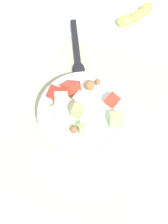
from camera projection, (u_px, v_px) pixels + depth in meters
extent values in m
plane|color=silver|center=(89.00, 118.00, 0.65)|extent=(2.40, 2.40, 0.00)
cube|color=tan|center=(89.00, 118.00, 0.64)|extent=(0.50, 0.35, 0.01)
cylinder|color=white|center=(84.00, 115.00, 0.62)|extent=(0.21, 0.21, 0.05)
torus|color=white|center=(84.00, 110.00, 0.59)|extent=(0.23, 0.23, 0.02)
cube|color=#93C160|center=(78.00, 111.00, 0.56)|extent=(0.03, 0.02, 0.03)
cube|color=#A3CC6B|center=(115.00, 120.00, 0.57)|extent=(0.04, 0.04, 0.04)
sphere|color=brown|center=(74.00, 129.00, 0.55)|extent=(0.03, 0.03, 0.03)
cube|color=#A3CC6B|center=(82.00, 129.00, 0.55)|extent=(0.03, 0.03, 0.03)
cube|color=red|center=(56.00, 93.00, 0.60)|extent=(0.05, 0.04, 0.04)
cube|color=beige|center=(60.00, 111.00, 0.58)|extent=(0.05, 0.05, 0.04)
sphere|color=brown|center=(97.00, 82.00, 0.62)|extent=(0.02, 0.02, 0.02)
sphere|color=brown|center=(90.00, 85.00, 0.61)|extent=(0.04, 0.04, 0.04)
cube|color=beige|center=(80.00, 99.00, 0.57)|extent=(0.04, 0.04, 0.03)
cube|color=beige|center=(61.00, 99.00, 0.58)|extent=(0.04, 0.04, 0.03)
cube|color=#BC3828|center=(71.00, 88.00, 0.60)|extent=(0.04, 0.05, 0.05)
cube|color=#BC3828|center=(112.00, 100.00, 0.59)|extent=(0.04, 0.04, 0.04)
ellipsoid|color=black|center=(79.00, 70.00, 0.70)|extent=(0.07, 0.06, 0.01)
cube|color=black|center=(76.00, 42.00, 0.76)|extent=(0.17, 0.10, 0.01)
ellipsoid|color=yellow|center=(125.00, 21.00, 0.79)|extent=(0.06, 0.07, 0.04)
ellipsoid|color=yellow|center=(137.00, 16.00, 0.80)|extent=(0.07, 0.06, 0.04)
ellipsoid|color=yellow|center=(147.00, 9.00, 0.81)|extent=(0.06, 0.05, 0.04)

